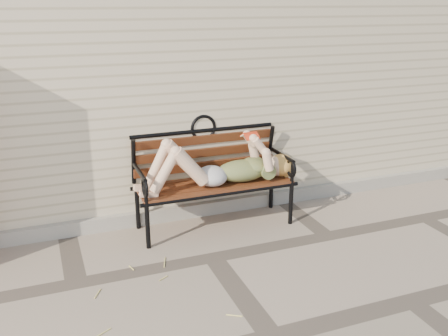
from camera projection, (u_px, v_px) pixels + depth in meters
name	position (u px, v px, depth m)	size (l,w,h in m)	color
ground	(213.00, 258.00, 4.70)	(80.00, 80.00, 0.00)	gray
house_wall	(139.00, 61.00, 6.87)	(8.00, 4.00, 3.00)	beige
foundation_strip	(184.00, 212.00, 5.54)	(8.00, 0.10, 0.15)	gray
garden_bench	(211.00, 166.00, 5.26)	(1.77, 0.71, 1.15)	black
reading_woman	(217.00, 166.00, 5.13)	(1.67, 0.38, 0.53)	#093C42
straw_scatter	(55.00, 325.00, 3.72)	(2.38, 1.63, 0.01)	#D8CA69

